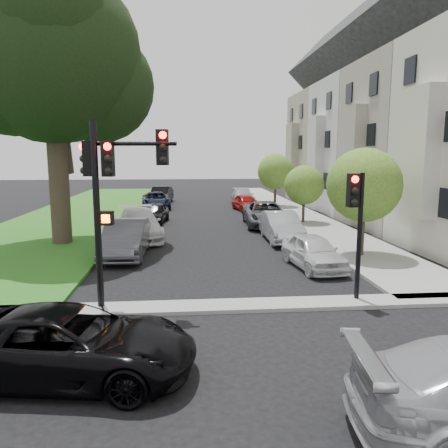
{
  "coord_description": "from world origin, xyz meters",
  "views": [
    {
      "loc": [
        -1.35,
        -10.09,
        4.42
      ],
      "look_at": [
        0.0,
        5.0,
        2.0
      ],
      "focal_mm": 35.0,
      "sensor_mm": 36.0,
      "label": 1
    }
  ],
  "objects": [
    {
      "name": "ground",
      "position": [
        0.0,
        0.0,
        0.0
      ],
      "size": [
        140.0,
        140.0,
        0.0
      ],
      "primitive_type": "plane",
      "color": "black",
      "rests_on": "ground"
    },
    {
      "name": "grass_strip",
      "position": [
        -9.0,
        24.0,
        0.06
      ],
      "size": [
        8.0,
        44.0,
        0.12
      ],
      "primitive_type": "cube",
      "color": "#32601B",
      "rests_on": "ground"
    },
    {
      "name": "sidewalk_right",
      "position": [
        6.75,
        24.0,
        0.06
      ],
      "size": [
        3.5,
        44.0,
        0.12
      ],
      "primitive_type": "cube",
      "color": "#989793",
      "rests_on": "ground"
    },
    {
      "name": "sidewalk_cross",
      "position": [
        0.0,
        2.0,
        0.06
      ],
      "size": [
        60.0,
        1.0,
        0.12
      ],
      "primitive_type": "cube",
      "color": "#989793",
      "rests_on": "ground"
    },
    {
      "name": "house_b",
      "position": [
        12.45,
        15.5,
        6.93
      ],
      "size": [
        7.7,
        7.55,
        15.97
      ],
      "color": "#9E9981",
      "rests_on": "ground"
    },
    {
      "name": "house_c",
      "position": [
        12.45,
        23.0,
        6.93
      ],
      "size": [
        7.7,
        7.55,
        15.97
      ],
      "color": "#ABA9A7",
      "rests_on": "ground"
    },
    {
      "name": "house_d",
      "position": [
        12.45,
        30.5,
        6.93
      ],
      "size": [
        7.7,
        7.55,
        15.97
      ],
      "color": "tan",
      "rests_on": "ground"
    },
    {
      "name": "eucalyptus",
      "position": [
        -7.49,
        11.74,
        8.98
      ],
      "size": [
        9.28,
        8.42,
        13.14
      ],
      "color": "#2B231C",
      "rests_on": "ground"
    },
    {
      "name": "small_tree_a",
      "position": [
        6.2,
        7.77,
        3.13
      ],
      "size": [
        3.14,
        3.14,
        4.71
      ],
      "color": "#2B231C",
      "rests_on": "ground"
    },
    {
      "name": "small_tree_b",
      "position": [
        6.2,
        17.13,
        2.49
      ],
      "size": [
        2.5,
        2.5,
        3.75
      ],
      "color": "#2B231C",
      "rests_on": "ground"
    },
    {
      "name": "small_tree_c",
      "position": [
        6.2,
        26.06,
        3.0
      ],
      "size": [
        3.01,
        3.01,
        4.51
      ],
      "color": "#2B231C",
      "rests_on": "ground"
    },
    {
      "name": "traffic_signal_main",
      "position": [
        -3.38,
        2.23,
        3.68
      ],
      "size": [
        2.61,
        0.69,
        5.33
      ],
      "color": "black",
      "rests_on": "ground"
    },
    {
      "name": "traffic_signal_secondary",
      "position": [
        3.65,
        2.19,
        2.72
      ],
      "size": [
        0.5,
        0.41,
        3.9
      ],
      "color": "black",
      "rests_on": "ground"
    },
    {
      "name": "car_cross_near",
      "position": [
        -3.7,
        -1.68,
        0.7
      ],
      "size": [
        5.35,
        3.01,
        1.41
      ],
      "primitive_type": "imported",
      "rotation": [
        0.0,
        0.0,
        1.43
      ],
      "color": "black",
      "rests_on": "ground"
    },
    {
      "name": "car_parked_0",
      "position": [
        3.62,
        6.21,
        0.66
      ],
      "size": [
        1.99,
        4.04,
        1.32
      ],
      "primitive_type": "imported",
      "rotation": [
        0.0,
        0.0,
        0.11
      ],
      "color": "silver",
      "rests_on": "ground"
    },
    {
      "name": "car_parked_1",
      "position": [
        3.55,
        11.68,
        0.75
      ],
      "size": [
        1.6,
        4.55,
        1.5
      ],
      "primitive_type": "imported",
      "rotation": [
        0.0,
        0.0,
        -0.0
      ],
      "color": "#999BA0",
      "rests_on": "ground"
    },
    {
      "name": "car_parked_2",
      "position": [
        3.61,
        16.48,
        0.76
      ],
      "size": [
        2.78,
        5.57,
        1.52
      ],
      "primitive_type": "imported",
      "rotation": [
        0.0,
        0.0,
        -0.05
      ],
      "color": "#3F4247",
      "rests_on": "ground"
    },
    {
      "name": "car_parked_3",
      "position": [
        3.44,
        24.1,
        0.65
      ],
      "size": [
        2.16,
        4.0,
        1.29
      ],
      "primitive_type": "imported",
      "rotation": [
        0.0,
        0.0,
        0.17
      ],
      "color": "maroon",
      "rests_on": "ground"
    },
    {
      "name": "car_parked_4",
      "position": [
        3.91,
        29.31,
        0.67
      ],
      "size": [
        2.01,
        4.68,
        1.34
      ],
      "primitive_type": "imported",
      "rotation": [
        0.0,
        0.0,
        -0.03
      ],
      "color": "#999BA0",
      "rests_on": "ground"
    },
    {
      "name": "car_parked_5",
      "position": [
        -3.94,
        8.87,
        0.8
      ],
      "size": [
        1.8,
        4.9,
        1.6
      ],
      "primitive_type": "imported",
      "rotation": [
        0.0,
        0.0,
        -0.02
      ],
      "color": "#3F4247",
      "rests_on": "ground"
    },
    {
      "name": "car_parked_6",
      "position": [
        -3.82,
        12.84,
        0.8
      ],
      "size": [
        3.13,
        5.78,
        1.59
      ],
      "primitive_type": "imported",
      "rotation": [
        0.0,
        0.0,
        0.17
      ],
      "color": "silver",
      "rests_on": "ground"
    },
    {
      "name": "car_parked_7",
      "position": [
        -3.41,
        18.4,
        0.66
      ],
      "size": [
        2.07,
        4.04,
        1.31
      ],
      "primitive_type": "imported",
      "rotation": [
        0.0,
        0.0,
        -0.14
      ],
      "color": "black",
      "rests_on": "ground"
    },
    {
      "name": "car_parked_8",
      "position": [
        -3.77,
        26.25,
        0.68
      ],
      "size": [
        2.71,
        5.09,
        1.36
      ],
      "primitive_type": "imported",
      "rotation": [
        0.0,
        0.0,
        0.1
      ],
      "color": "black",
      "rests_on": "ground"
    },
    {
      "name": "car_parked_9",
      "position": [
        -3.57,
        30.46,
        0.75
      ],
      "size": [
        2.21,
        4.7,
        1.49
      ],
      "primitive_type": "imported",
      "rotation": [
        0.0,
        0.0,
        -0.14
      ],
      "color": "black",
      "rests_on": "ground"
    }
  ]
}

